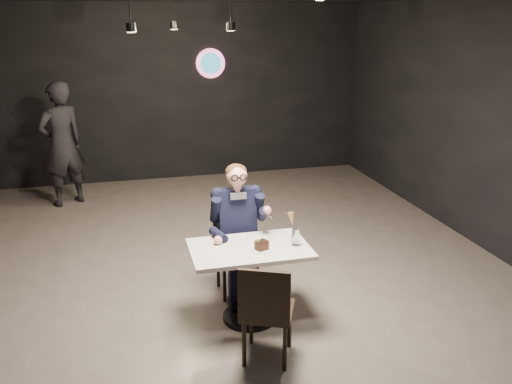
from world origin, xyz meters
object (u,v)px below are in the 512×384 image
object	(u,v)px
seated_man	(237,228)
passerby	(62,144)
chair_near	(268,309)
chair_far	(237,252)
main_table	(250,283)
sundae_glass	(295,237)

from	to	relation	value
seated_man	passerby	world-z (taller)	passerby
passerby	chair_near	bearing A→B (deg)	82.08
chair_near	chair_far	bearing A→B (deg)	114.21
main_table	chair_near	world-z (taller)	chair_near
chair_near	passerby	size ratio (longest dim) A/B	0.49
main_table	chair_near	size ratio (longest dim) A/B	1.20
chair_far	sundae_glass	world-z (taller)	chair_far
seated_man	passerby	distance (m)	3.93
passerby	sundae_glass	bearing A→B (deg)	89.66
sundae_glass	chair_near	bearing A→B (deg)	-126.75
sundae_glass	passerby	world-z (taller)	passerby
chair_far	seated_man	xyz separation A→B (m)	(0.00, -0.00, 0.26)
chair_far	chair_near	distance (m)	1.18
main_table	chair_near	bearing A→B (deg)	-90.00
chair_far	chair_near	bearing A→B (deg)	-90.00
main_table	sundae_glass	bearing A→B (deg)	-7.58
seated_man	sundae_glass	size ratio (longest dim) A/B	9.05
main_table	chair_far	xyz separation A→B (m)	(0.00, 0.55, 0.09)
chair_far	chair_near	world-z (taller)	same
chair_near	passerby	xyz separation A→B (m)	(-1.93, 4.59, 0.48)
chair_near	sundae_glass	bearing A→B (deg)	77.46
main_table	chair_far	world-z (taller)	chair_far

